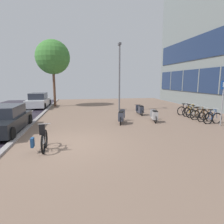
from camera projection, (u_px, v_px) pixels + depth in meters
name	position (u px, v px, depth m)	size (l,w,h in m)	color
ground	(102.00, 143.00, 8.18)	(21.00, 40.00, 0.13)	#251E2B
bicycle_foreground	(43.00, 140.00, 7.19)	(0.66, 1.40, 1.12)	black
bicycle_rack_00	(213.00, 118.00, 11.68)	(1.36, 0.48, 0.99)	black
bicycle_rack_01	(206.00, 117.00, 12.28)	(1.29, 0.48, 0.92)	black
bicycle_rack_02	(200.00, 115.00, 12.88)	(1.36, 0.48, 0.97)	black
bicycle_rack_03	(195.00, 113.00, 13.50)	(1.33, 0.48, 0.99)	black
bicycle_rack_04	(191.00, 112.00, 14.10)	(1.39, 0.48, 0.99)	black
bicycle_rack_05	(185.00, 111.00, 14.69)	(1.37, 0.48, 0.98)	black
scooter_near	(121.00, 117.00, 11.75)	(0.82, 1.80, 0.83)	black
scooter_mid	(154.00, 116.00, 12.20)	(0.65, 1.69, 0.80)	black
scooter_far	(140.00, 110.00, 14.72)	(0.52, 1.72, 0.78)	black
parked_car_near	(5.00, 120.00, 9.78)	(1.80, 4.29, 1.36)	black
parked_car_far	(39.00, 101.00, 18.91)	(1.85, 4.37, 1.45)	silver
parking_sign	(223.00, 98.00, 10.96)	(0.40, 0.07, 2.65)	gray
lamp_post	(119.00, 74.00, 16.11)	(0.20, 0.52, 5.76)	slate
street_tree	(53.00, 57.00, 18.90)	(3.40, 3.40, 6.69)	brown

